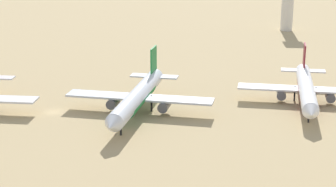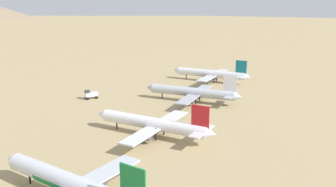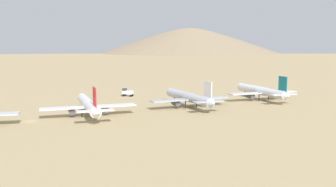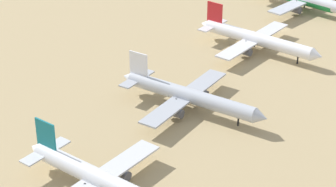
% 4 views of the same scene
% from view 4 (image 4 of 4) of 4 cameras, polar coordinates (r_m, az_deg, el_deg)
% --- Properties ---
extents(ground_plane, '(1800.00, 1800.00, 0.00)m').
position_cam_4_polar(ground_plane, '(211.64, 9.82, 5.67)').
color(ground_plane, tan).
extents(parked_jet_0, '(41.92, 34.04, 12.09)m').
position_cam_4_polar(parked_jet_0, '(128.79, -5.95, -7.64)').
color(parked_jet_0, silver).
rests_on(parked_jet_0, ground).
extents(parked_jet_1, '(41.40, 33.57, 11.95)m').
position_cam_4_polar(parked_jet_1, '(158.43, 1.85, -0.20)').
color(parked_jet_1, '#B2B7C1').
rests_on(parked_jet_1, ground).
extents(parked_jet_2, '(41.51, 33.73, 11.97)m').
position_cam_4_polar(parked_jet_2, '(192.39, 7.85, 4.82)').
color(parked_jet_2, white).
rests_on(parked_jet_2, ground).
extents(parked_jet_3, '(43.09, 35.23, 12.46)m').
position_cam_4_polar(parked_jet_3, '(227.40, 12.20, 8.15)').
color(parked_jet_3, silver).
rests_on(parked_jet_3, ground).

